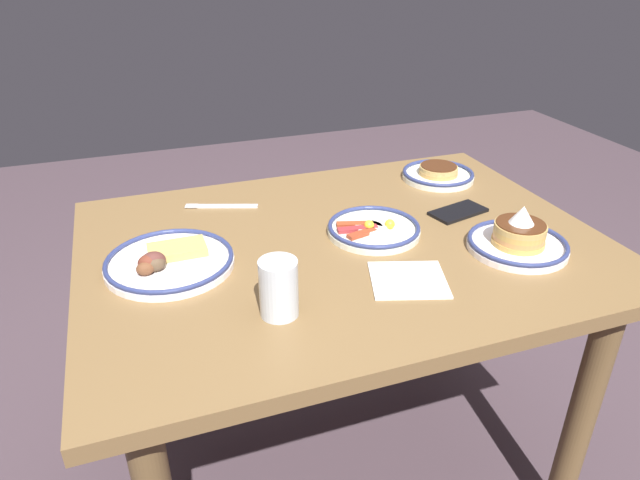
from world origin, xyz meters
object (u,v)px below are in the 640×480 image
drinking_glass (279,291)px  paper_napkin (408,280)px  plate_near_main (438,174)px  fork_near (221,206)px  plate_far_companion (518,239)px  cell_phone (458,212)px  plate_far_side (374,229)px  plate_center_pancakes (169,261)px

drinking_glass → paper_napkin: size_ratio=0.74×
plate_near_main → fork_near: 0.62m
plate_near_main → fork_near: (0.62, -0.02, -0.01)m
plate_far_companion → drinking_glass: (0.56, 0.06, 0.02)m
drinking_glass → cell_phone: size_ratio=0.77×
plate_far_companion → cell_phone: plate_far_companion is taller
plate_near_main → plate_far_companion: plate_far_companion is taller
drinking_glass → fork_near: (0.01, -0.50, -0.05)m
plate_far_side → drinking_glass: (0.29, 0.23, 0.04)m
cell_phone → fork_near: cell_phone is taller
fork_near → plate_far_side: bearing=139.3°
plate_center_pancakes → plate_far_side: (-0.47, 0.00, -0.00)m
plate_center_pancakes → plate_far_companion: bearing=166.2°
plate_near_main → plate_far_side: bearing=38.4°
plate_near_main → plate_center_pancakes: (0.78, 0.24, -0.00)m
plate_near_main → plate_far_side: size_ratio=0.94×
paper_napkin → cell_phone: bearing=-137.6°
paper_napkin → fork_near: (0.29, -0.48, 0.00)m
plate_far_companion → fork_near: plate_far_companion is taller
plate_near_main → cell_phone: 0.23m
plate_far_companion → paper_napkin: (0.29, 0.04, -0.02)m
plate_center_pancakes → drinking_glass: drinking_glass is taller
cell_phone → paper_napkin: 0.36m
plate_far_companion → drinking_glass: drinking_glass is taller
plate_near_main → plate_far_companion: (0.05, 0.42, 0.01)m
plate_far_companion → fork_near: (0.57, -0.44, -0.02)m
plate_center_pancakes → drinking_glass: bearing=125.9°
plate_center_pancakes → fork_near: size_ratio=1.48×
plate_center_pancakes → cell_phone: (-0.71, -0.03, -0.01)m
paper_napkin → plate_center_pancakes: bearing=-25.7°
plate_center_pancakes → plate_far_side: size_ratio=1.24×
plate_near_main → plate_far_side: (0.31, 0.25, -0.00)m
plate_near_main → cell_phone: bearing=72.8°
drinking_glass → fork_near: drinking_glass is taller
plate_near_main → cell_phone: (0.07, 0.22, -0.01)m
plate_center_pancakes → paper_napkin: bearing=154.3°
plate_near_main → paper_napkin: (0.33, 0.46, -0.01)m
drinking_glass → plate_far_side: bearing=-141.4°
plate_far_companion → cell_phone: size_ratio=1.52×
paper_napkin → fork_near: fork_near is taller
plate_far_side → fork_near: plate_far_side is taller
plate_center_pancakes → paper_napkin: size_ratio=1.79×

